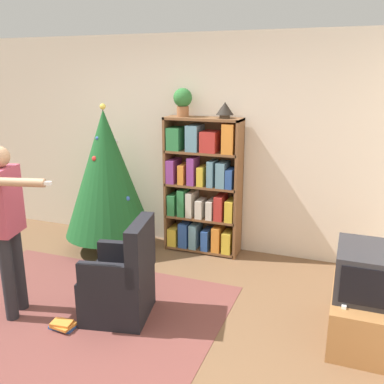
{
  "coord_description": "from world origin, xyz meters",
  "views": [
    {
      "loc": [
        1.84,
        -2.68,
        2.15
      ],
      "look_at": [
        0.46,
        0.99,
        1.05
      ],
      "focal_mm": 40.0,
      "sensor_mm": 36.0,
      "label": 1
    }
  ],
  "objects": [
    {
      "name": "ground_plane",
      "position": [
        0.0,
        0.0,
        0.0
      ],
      "size": [
        14.0,
        14.0,
        0.0
      ],
      "primitive_type": "plane",
      "color": "brown"
    },
    {
      "name": "wall_back",
      "position": [
        0.0,
        2.26,
        1.3
      ],
      "size": [
        8.0,
        0.1,
        2.6
      ],
      "color": "beige",
      "rests_on": "ground_plane"
    },
    {
      "name": "area_rug",
      "position": [
        -0.46,
        0.19,
        0.0
      ],
      "size": [
        2.78,
        2.1,
        0.01
      ],
      "color": "brown",
      "rests_on": "ground_plane"
    },
    {
      "name": "bookshelf",
      "position": [
        0.21,
        2.02,
        0.82
      ],
      "size": [
        0.91,
        0.31,
        1.65
      ],
      "color": "brown",
      "rests_on": "ground_plane"
    },
    {
      "name": "tv_stand",
      "position": [
        2.06,
        0.76,
        0.21
      ],
      "size": [
        0.5,
        0.91,
        0.41
      ],
      "color": "#996638",
      "rests_on": "ground_plane"
    },
    {
      "name": "television",
      "position": [
        2.06,
        0.76,
        0.61
      ],
      "size": [
        0.48,
        0.61,
        0.39
      ],
      "color": "#28282D",
      "rests_on": "tv_stand"
    },
    {
      "name": "game_remote",
      "position": [
        1.91,
        0.49,
        0.42
      ],
      "size": [
        0.04,
        0.12,
        0.02
      ],
      "color": "white",
      "rests_on": "tv_stand"
    },
    {
      "name": "christmas_tree",
      "position": [
        -0.89,
        1.65,
        0.97
      ],
      "size": [
        1.06,
        1.06,
        1.81
      ],
      "color": "#4C3323",
      "rests_on": "ground_plane"
    },
    {
      "name": "armchair",
      "position": [
        0.03,
        0.35,
        0.32
      ],
      "size": [
        0.67,
        0.66,
        0.92
      ],
      "rotation": [
        0.0,
        0.0,
        -1.37
      ],
      "color": "black",
      "rests_on": "ground_plane"
    },
    {
      "name": "standing_person",
      "position": [
        -0.9,
        0.04,
        0.92
      ],
      "size": [
        0.7,
        0.46,
        1.56
      ],
      "rotation": [
        0.0,
        0.0,
        -1.33
      ],
      "color": "#232328",
      "rests_on": "ground_plane"
    },
    {
      "name": "potted_plant",
      "position": [
        -0.04,
        2.03,
        1.84
      ],
      "size": [
        0.22,
        0.22,
        0.33
      ],
      "color": "#935B38",
      "rests_on": "bookshelf"
    },
    {
      "name": "table_lamp",
      "position": [
        0.47,
        2.03,
        1.75
      ],
      "size": [
        0.2,
        0.2,
        0.18
      ],
      "color": "#473828",
      "rests_on": "bookshelf"
    },
    {
      "name": "book_pile_near_tree",
      "position": [
        -0.43,
        1.2,
        0.03
      ],
      "size": [
        0.23,
        0.15,
        0.07
      ],
      "color": "gold",
      "rests_on": "ground_plane"
    },
    {
      "name": "book_pile_by_chair",
      "position": [
        -0.36,
        -0.03,
        0.04
      ],
      "size": [
        0.22,
        0.17,
        0.07
      ],
      "color": "#284C93",
      "rests_on": "ground_plane"
    }
  ]
}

